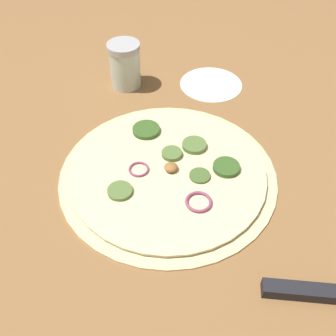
{
  "coord_description": "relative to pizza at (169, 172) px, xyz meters",
  "views": [
    {
      "loc": [
        -0.42,
        0.17,
        0.48
      ],
      "look_at": [
        0.0,
        0.0,
        0.02
      ],
      "focal_mm": 42.0,
      "sensor_mm": 36.0,
      "label": 1
    }
  ],
  "objects": [
    {
      "name": "ground_plane",
      "position": [
        -0.0,
        0.0,
        -0.01
      ],
      "size": [
        3.0,
        3.0,
        0.0
      ],
      "primitive_type": "plane",
      "color": "olive"
    },
    {
      "name": "pizza",
      "position": [
        0.0,
        0.0,
        0.0
      ],
      "size": [
        0.36,
        0.36,
        0.02
      ],
      "color": "beige",
      "rests_on": "ground_plane"
    },
    {
      "name": "spice_jar",
      "position": [
        0.28,
        -0.01,
        0.04
      ],
      "size": [
        0.07,
        0.07,
        0.09
      ],
      "color": "silver",
      "rests_on": "ground_plane"
    },
    {
      "name": "flour_patch",
      "position": [
        0.21,
        -0.18,
        -0.0
      ],
      "size": [
        0.13,
        0.13,
        0.0
      ],
      "color": "white",
      "rests_on": "ground_plane"
    }
  ]
}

